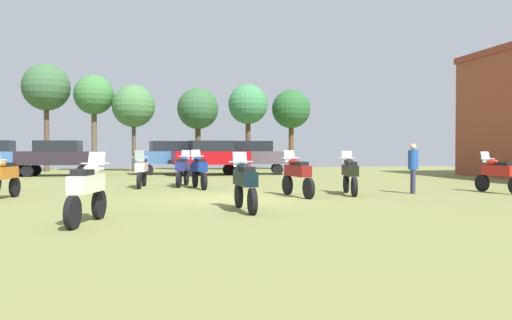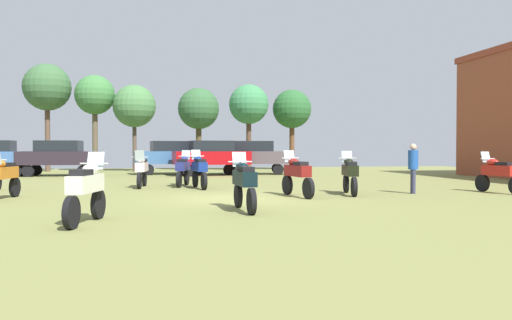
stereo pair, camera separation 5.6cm
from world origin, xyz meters
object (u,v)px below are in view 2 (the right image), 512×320
(motorcycle_5, at_px, (86,189))
(motorcycle_3, at_px, (244,182))
(motorcycle_1, at_px, (350,173))
(car_3, at_px, (211,155))
(tree_2, at_px, (249,105))
(tree_5, at_px, (95,96))
(motorcycle_4, at_px, (199,169))
(car_2, at_px, (171,155))
(motorcycle_8, at_px, (297,174))
(tree_6, at_px, (292,110))
(motorcycle_10, at_px, (498,173))
(motorcycle_2, at_px, (4,176))
(tree_7, at_px, (47,88))
(tree_4, at_px, (134,106))
(motorcycle_7, at_px, (142,169))
(car_1, at_px, (253,155))
(tree_8, at_px, (199,109))
(car_5, at_px, (59,155))
(motorcycle_9, at_px, (183,169))
(person_1, at_px, (413,164))

(motorcycle_5, bearing_deg, motorcycle_3, 37.27)
(motorcycle_1, bearing_deg, car_3, 115.19)
(tree_2, xyz_separation_m, tree_5, (-10.44, 0.57, 0.50))
(motorcycle_4, relative_size, car_2, 0.49)
(motorcycle_8, distance_m, tree_6, 21.05)
(motorcycle_10, bearing_deg, car_3, 113.17)
(motorcycle_2, xyz_separation_m, motorcycle_8, (9.09, -0.72, 0.01))
(motorcycle_5, bearing_deg, tree_7, 115.97)
(motorcycle_8, relative_size, tree_4, 0.39)
(motorcycle_7, relative_size, car_1, 0.48)
(tree_8, bearing_deg, motorcycle_8, -85.26)
(motorcycle_1, height_order, motorcycle_4, motorcycle_4)
(car_5, height_order, tree_2, tree_2)
(motorcycle_8, distance_m, car_3, 13.64)
(motorcycle_10, height_order, tree_5, tree_5)
(car_2, relative_size, tree_8, 0.77)
(motorcycle_1, distance_m, car_2, 16.16)
(tree_2, bearing_deg, motorcycle_9, -109.66)
(motorcycle_9, relative_size, motorcycle_10, 1.01)
(motorcycle_10, relative_size, tree_7, 0.29)
(tree_6, bearing_deg, motorcycle_9, -119.43)
(motorcycle_1, xyz_separation_m, tree_5, (-10.71, 19.84, 4.36))
(person_1, distance_m, tree_6, 20.05)
(motorcycle_2, xyz_separation_m, car_1, (10.19, 13.79, 0.45))
(motorcycle_3, bearing_deg, car_5, 110.27)
(motorcycle_2, relative_size, car_3, 0.48)
(motorcycle_8, height_order, tree_2, tree_2)
(motorcycle_7, bearing_deg, tree_7, -61.25)
(car_3, relative_size, person_1, 2.59)
(motorcycle_1, bearing_deg, tree_8, 110.66)
(motorcycle_10, distance_m, car_5, 22.55)
(motorcycle_8, bearing_deg, car_5, 114.77)
(person_1, height_order, tree_4, tree_4)
(car_1, xyz_separation_m, tree_4, (-7.22, 5.14, 3.21))
(car_3, xyz_separation_m, tree_4, (-4.62, 6.10, 3.21))
(motorcycle_8, bearing_deg, tree_2, 75.24)
(motorcycle_4, height_order, tree_6, tree_6)
(motorcycle_1, distance_m, car_3, 13.58)
(motorcycle_2, relative_size, car_1, 0.48)
(tree_5, xyz_separation_m, tree_6, (13.67, -0.12, -0.75))
(tree_4, bearing_deg, motorcycle_2, -98.90)
(motorcycle_3, height_order, car_1, car_1)
(tree_8, bearing_deg, car_2, -110.79)
(motorcycle_4, bearing_deg, tree_4, 93.33)
(motorcycle_8, relative_size, car_5, 0.52)
(motorcycle_9, bearing_deg, tree_4, 114.67)
(car_3, xyz_separation_m, car_5, (-8.51, 0.96, 0.00))
(motorcycle_2, distance_m, car_3, 14.91)
(motorcycle_3, bearing_deg, car_2, 91.40)
(motorcycle_3, xyz_separation_m, car_3, (0.78, 17.03, 0.44))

